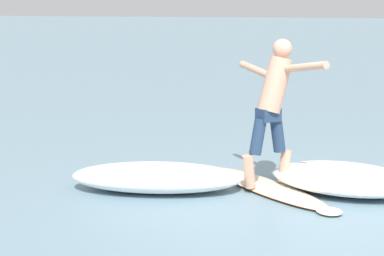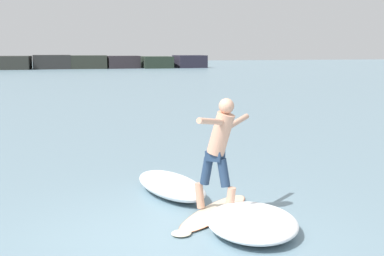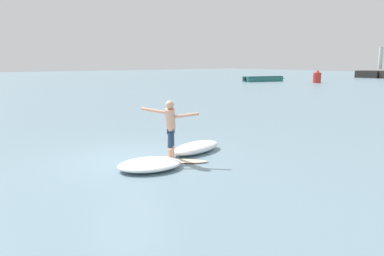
# 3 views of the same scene
# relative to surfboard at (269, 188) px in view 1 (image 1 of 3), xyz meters

# --- Properties ---
(ground_plane) EXTENTS (200.00, 200.00, 0.00)m
(ground_plane) POSITION_rel_surfboard_xyz_m (-0.93, -0.86, -0.03)
(ground_plane) COLOR #6D8D9B
(surfboard) EXTENTS (1.88, 2.04, 0.19)m
(surfboard) POSITION_rel_surfboard_xyz_m (0.00, 0.00, 0.00)
(surfboard) COLOR beige
(surfboard) RESTS_ON ground
(surfer) EXTENTS (1.23, 1.29, 1.81)m
(surfer) POSITION_rel_surfboard_xyz_m (0.08, -0.02, 1.10)
(surfer) COLOR #DA9F81
(surfer) RESTS_ON surfboard
(wave_foam_at_tail) EXTENTS (1.33, 2.26, 0.33)m
(wave_foam_at_tail) POSITION_rel_surfboard_xyz_m (-0.41, 1.33, 0.14)
(wave_foam_at_tail) COLOR white
(wave_foam_at_tail) RESTS_ON ground
(wave_foam_at_nose) EXTENTS (1.64, 2.04, 0.28)m
(wave_foam_at_nose) POSITION_rel_surfboard_xyz_m (0.31, -0.89, 0.11)
(wave_foam_at_nose) COLOR white
(wave_foam_at_nose) RESTS_ON ground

